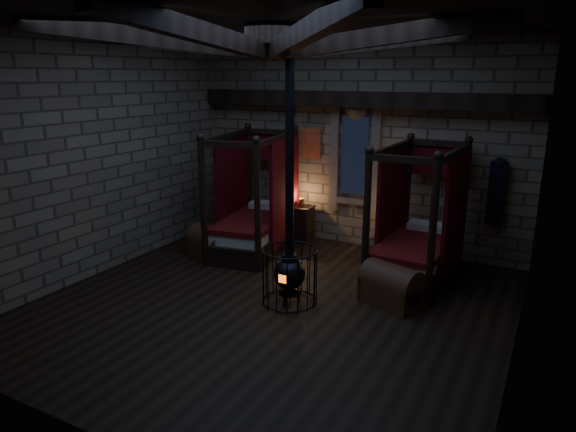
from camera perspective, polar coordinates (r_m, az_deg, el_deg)
The scene contains 8 objects.
room at distance 7.55m, azimuth -1.62°, elevation 17.12°, with size 7.02×7.02×4.29m.
bed_left at distance 10.60m, azimuth -3.68°, elevation -0.65°, with size 1.55×2.45×2.39m.
bed_right at distance 9.43m, azimuth 14.16°, elevation -3.24°, with size 1.27×2.29×2.35m.
trunk_left at distance 10.31m, azimuth -8.59°, elevation -3.04°, with size 1.00×0.78×0.64m.
trunk_right at distance 8.33m, azimuth 11.41°, elevation -7.66°, with size 1.05×0.85×0.67m.
nightstand_left at distance 11.15m, azimuth 1.47°, elevation -0.80°, with size 0.50×0.48×0.96m.
nightstand_right at distance 10.45m, azimuth 12.11°, elevation -2.68°, with size 0.46×0.44×0.72m.
stove at distance 8.11m, azimuth 0.18°, elevation -5.88°, with size 0.88×0.88×4.05m.
Camera 1 is at (3.73, -6.47, 3.52)m, focal length 32.00 mm.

